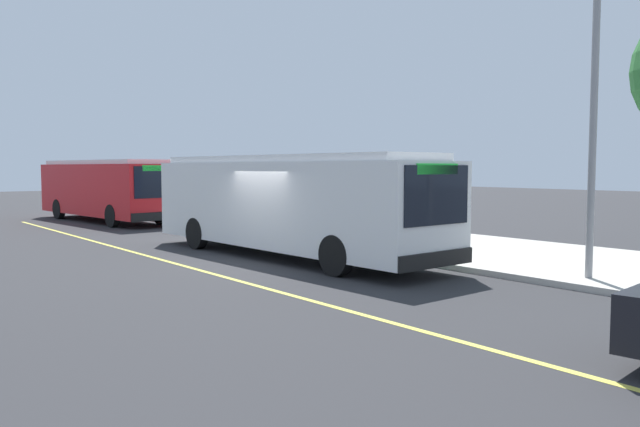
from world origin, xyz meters
name	(u,v)px	position (x,y,z in m)	size (l,w,h in m)	color
ground_plane	(268,262)	(0.00, 0.00, 0.00)	(120.00, 120.00, 0.00)	#2B2B2D
sidewalk_curb	(418,243)	(0.00, 6.00, 0.07)	(44.00, 6.40, 0.15)	#B7B2A8
lane_stripe_center	(196,269)	(0.00, -2.20, 0.00)	(36.00, 0.14, 0.01)	#E0D64C
transit_bus_main	(289,201)	(-0.44, 1.01, 1.62)	(11.15, 2.97, 2.95)	white
transit_bus_second	(107,188)	(-15.79, 1.11, 1.61)	(10.27, 3.43, 2.95)	red
bus_shelter	(380,187)	(-1.35, 5.50, 1.92)	(2.90, 1.60, 2.48)	#333338
waiting_bench	(382,225)	(-1.21, 5.50, 0.63)	(1.60, 0.48, 0.95)	brown
route_sign_post	(406,190)	(1.54, 3.80, 1.96)	(0.44, 0.08, 2.80)	#333338
utility_pole	(593,133)	(7.28, 3.72, 3.35)	(0.16, 0.16, 6.40)	gray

